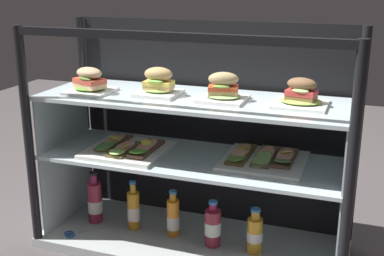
{
  "coord_description": "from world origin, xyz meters",
  "views": [
    {
      "loc": [
        0.7,
        -1.94,
        1.19
      ],
      "look_at": [
        0.0,
        0.0,
        0.57
      ],
      "focal_mm": 47.69,
      "sensor_mm": 36.0,
      "label": 1
    }
  ],
  "objects_px": {
    "plated_roll_sandwich_left_of_center": "(301,96)",
    "juice_bottle_near_post": "(95,202)",
    "kitchen_scissors": "(76,233)",
    "juice_bottle_front_left_end": "(213,227)",
    "juice_bottle_back_center": "(173,218)",
    "plated_roll_sandwich_mid_right": "(223,90)",
    "open_sandwich_tray_mid_left": "(127,148)",
    "open_sandwich_tray_far_right": "(263,158)",
    "juice_bottle_front_right_end": "(255,234)",
    "plated_roll_sandwich_near_left_corner": "(90,83)",
    "juice_bottle_front_middle": "(134,210)",
    "plated_roll_sandwich_near_right_corner": "(159,85)"
  },
  "relations": [
    {
      "from": "kitchen_scissors",
      "to": "plated_roll_sandwich_left_of_center",
      "type": "bearing_deg",
      "value": 9.56
    },
    {
      "from": "plated_roll_sandwich_mid_right",
      "to": "juice_bottle_front_left_end",
      "type": "bearing_deg",
      "value": -150.23
    },
    {
      "from": "plated_roll_sandwich_left_of_center",
      "to": "juice_bottle_back_center",
      "type": "bearing_deg",
      "value": -177.75
    },
    {
      "from": "plated_roll_sandwich_left_of_center",
      "to": "juice_bottle_near_post",
      "type": "height_order",
      "value": "plated_roll_sandwich_left_of_center"
    },
    {
      "from": "plated_roll_sandwich_near_left_corner",
      "to": "plated_roll_sandwich_left_of_center",
      "type": "xyz_separation_m",
      "value": [
        0.89,
        0.08,
        -0.01
      ]
    },
    {
      "from": "plated_roll_sandwich_mid_right",
      "to": "juice_bottle_front_middle",
      "type": "distance_m",
      "value": 0.74
    },
    {
      "from": "plated_roll_sandwich_near_left_corner",
      "to": "plated_roll_sandwich_left_of_center",
      "type": "height_order",
      "value": "same"
    },
    {
      "from": "open_sandwich_tray_mid_left",
      "to": "juice_bottle_back_center",
      "type": "height_order",
      "value": "open_sandwich_tray_mid_left"
    },
    {
      "from": "plated_roll_sandwich_mid_right",
      "to": "juice_bottle_back_center",
      "type": "distance_m",
      "value": 0.65
    },
    {
      "from": "juice_bottle_back_center",
      "to": "juice_bottle_front_left_end",
      "type": "xyz_separation_m",
      "value": [
        0.2,
        -0.02,
        0.0
      ]
    },
    {
      "from": "open_sandwich_tray_mid_left",
      "to": "kitchen_scissors",
      "type": "xyz_separation_m",
      "value": [
        -0.23,
        -0.1,
        -0.41
      ]
    },
    {
      "from": "plated_roll_sandwich_near_left_corner",
      "to": "open_sandwich_tray_mid_left",
      "type": "height_order",
      "value": "plated_roll_sandwich_near_left_corner"
    },
    {
      "from": "juice_bottle_front_right_end",
      "to": "juice_bottle_front_middle",
      "type": "bearing_deg",
      "value": 178.12
    },
    {
      "from": "open_sandwich_tray_mid_left",
      "to": "juice_bottle_front_left_end",
      "type": "distance_m",
      "value": 0.51
    },
    {
      "from": "plated_roll_sandwich_mid_right",
      "to": "juice_bottle_front_middle",
      "type": "xyz_separation_m",
      "value": [
        -0.43,
        0.01,
        -0.6
      ]
    },
    {
      "from": "juice_bottle_near_post",
      "to": "juice_bottle_front_middle",
      "type": "distance_m",
      "value": 0.2
    },
    {
      "from": "plated_roll_sandwich_mid_right",
      "to": "juice_bottle_front_right_end",
      "type": "bearing_deg",
      "value": -4.86
    },
    {
      "from": "plated_roll_sandwich_near_right_corner",
      "to": "kitchen_scissors",
      "type": "xyz_separation_m",
      "value": [
        -0.37,
        -0.13,
        -0.7
      ]
    },
    {
      "from": "open_sandwich_tray_far_right",
      "to": "juice_bottle_near_post",
      "type": "xyz_separation_m",
      "value": [
        -0.79,
        -0.04,
        -0.31
      ]
    },
    {
      "from": "kitchen_scissors",
      "to": "plated_roll_sandwich_near_left_corner",
      "type": "bearing_deg",
      "value": 48.83
    },
    {
      "from": "open_sandwich_tray_far_right",
      "to": "juice_bottle_front_middle",
      "type": "xyz_separation_m",
      "value": [
        -0.59,
        -0.04,
        -0.32
      ]
    },
    {
      "from": "juice_bottle_front_left_end",
      "to": "open_sandwich_tray_far_right",
      "type": "bearing_deg",
      "value": 17.97
    },
    {
      "from": "kitchen_scissors",
      "to": "juice_bottle_near_post",
      "type": "bearing_deg",
      "value": 80.68
    },
    {
      "from": "plated_roll_sandwich_near_right_corner",
      "to": "open_sandwich_tray_mid_left",
      "type": "height_order",
      "value": "plated_roll_sandwich_near_right_corner"
    },
    {
      "from": "juice_bottle_back_center",
      "to": "juice_bottle_front_left_end",
      "type": "height_order",
      "value": "juice_bottle_back_center"
    },
    {
      "from": "juice_bottle_front_middle",
      "to": "juice_bottle_front_left_end",
      "type": "distance_m",
      "value": 0.4
    },
    {
      "from": "plated_roll_sandwich_mid_right",
      "to": "juice_bottle_front_middle",
      "type": "bearing_deg",
      "value": 179.21
    },
    {
      "from": "plated_roll_sandwich_left_of_center",
      "to": "juice_bottle_back_center",
      "type": "xyz_separation_m",
      "value": [
        -0.53,
        -0.02,
        -0.6
      ]
    },
    {
      "from": "open_sandwich_tray_mid_left",
      "to": "open_sandwich_tray_far_right",
      "type": "distance_m",
      "value": 0.59
    },
    {
      "from": "open_sandwich_tray_far_right",
      "to": "juice_bottle_front_right_end",
      "type": "height_order",
      "value": "open_sandwich_tray_far_right"
    },
    {
      "from": "plated_roll_sandwich_near_left_corner",
      "to": "plated_roll_sandwich_mid_right",
      "type": "height_order",
      "value": "plated_roll_sandwich_mid_right"
    },
    {
      "from": "juice_bottle_near_post",
      "to": "juice_bottle_front_middle",
      "type": "relative_size",
      "value": 1.07
    },
    {
      "from": "juice_bottle_near_post",
      "to": "juice_bottle_back_center",
      "type": "relative_size",
      "value": 1.16
    },
    {
      "from": "plated_roll_sandwich_mid_right",
      "to": "juice_bottle_back_center",
      "type": "xyz_separation_m",
      "value": [
        -0.23,
        0.01,
        -0.61
      ]
    },
    {
      "from": "juice_bottle_front_middle",
      "to": "juice_bottle_front_right_end",
      "type": "distance_m",
      "value": 0.58
    },
    {
      "from": "plated_roll_sandwich_mid_right",
      "to": "juice_bottle_front_right_end",
      "type": "height_order",
      "value": "plated_roll_sandwich_mid_right"
    },
    {
      "from": "plated_roll_sandwich_mid_right",
      "to": "plated_roll_sandwich_left_of_center",
      "type": "height_order",
      "value": "plated_roll_sandwich_mid_right"
    },
    {
      "from": "juice_bottle_back_center",
      "to": "kitchen_scissors",
      "type": "relative_size",
      "value": 1.19
    },
    {
      "from": "open_sandwich_tray_mid_left",
      "to": "juice_bottle_back_center",
      "type": "relative_size",
      "value": 1.56
    },
    {
      "from": "juice_bottle_front_right_end",
      "to": "open_sandwich_tray_mid_left",
      "type": "bearing_deg",
      "value": -178.03
    },
    {
      "from": "plated_roll_sandwich_left_of_center",
      "to": "juice_bottle_front_right_end",
      "type": "bearing_deg",
      "value": -165.29
    },
    {
      "from": "juice_bottle_near_post",
      "to": "juice_bottle_front_right_end",
      "type": "xyz_separation_m",
      "value": [
        0.79,
        -0.02,
        -0.02
      ]
    },
    {
      "from": "open_sandwich_tray_far_right",
      "to": "kitchen_scissors",
      "type": "relative_size",
      "value": 1.85
    },
    {
      "from": "open_sandwich_tray_far_right",
      "to": "open_sandwich_tray_mid_left",
      "type": "bearing_deg",
      "value": -172.38
    },
    {
      "from": "juice_bottle_front_middle",
      "to": "plated_roll_sandwich_near_left_corner",
      "type": "bearing_deg",
      "value": -159.1
    },
    {
      "from": "plated_roll_sandwich_near_right_corner",
      "to": "kitchen_scissors",
      "type": "relative_size",
      "value": 0.94
    },
    {
      "from": "juice_bottle_back_center",
      "to": "juice_bottle_front_right_end",
      "type": "xyz_separation_m",
      "value": [
        0.38,
        -0.02,
        -0.0
      ]
    },
    {
      "from": "plated_roll_sandwich_mid_right",
      "to": "juice_bottle_near_post",
      "type": "height_order",
      "value": "plated_roll_sandwich_mid_right"
    },
    {
      "from": "juice_bottle_back_center",
      "to": "juice_bottle_front_right_end",
      "type": "height_order",
      "value": "juice_bottle_back_center"
    },
    {
      "from": "kitchen_scissors",
      "to": "juice_bottle_front_left_end",
      "type": "bearing_deg",
      "value": 10.66
    }
  ]
}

